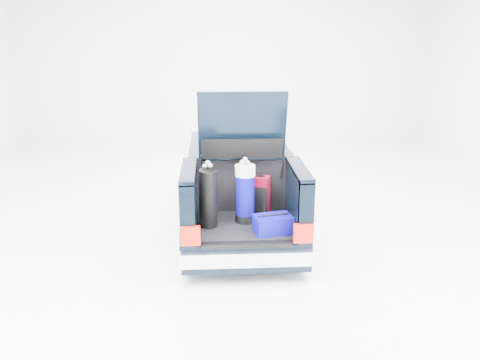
{
  "coord_description": "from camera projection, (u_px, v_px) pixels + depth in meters",
  "views": [
    {
      "loc": [
        -0.45,
        -8.27,
        3.28
      ],
      "look_at": [
        0.0,
        -0.5,
        0.97
      ],
      "focal_mm": 38.0,
      "sensor_mm": 36.0,
      "label": 1
    }
  ],
  "objects": [
    {
      "name": "black_golf_bag",
      "position": [
        209.0,
        198.0,
        7.07
      ],
      "size": [
        0.34,
        0.39,
        0.95
      ],
      "rotation": [
        0.0,
        0.0,
        0.26
      ],
      "color": "black",
      "rests_on": "car"
    },
    {
      "name": "ground",
      "position": [
        238.0,
        225.0,
        8.88
      ],
      "size": [
        14.0,
        14.0,
        0.0
      ],
      "primitive_type": "plane",
      "color": "white",
      "rests_on": "ground"
    },
    {
      "name": "car",
      "position": [
        238.0,
        187.0,
        8.79
      ],
      "size": [
        1.87,
        4.65,
        2.47
      ],
      "color": "black",
      "rests_on": "ground"
    },
    {
      "name": "blue_duffel",
      "position": [
        273.0,
        224.0,
        6.96
      ],
      "size": [
        0.57,
        0.44,
        0.27
      ],
      "rotation": [
        0.0,
        0.0,
        0.23
      ],
      "color": "#08046D",
      "rests_on": "car"
    },
    {
      "name": "red_suitcase",
      "position": [
        256.0,
        196.0,
        7.59
      ],
      "size": [
        0.44,
        0.37,
        0.63
      ],
      "rotation": [
        0.0,
        0.0,
        -0.36
      ],
      "color": "maroon",
      "rests_on": "car"
    },
    {
      "name": "blue_golf_bag",
      "position": [
        245.0,
        193.0,
        7.27
      ],
      "size": [
        0.38,
        0.38,
        0.96
      ],
      "rotation": [
        0.0,
        0.0,
        0.42
      ],
      "color": "black",
      "rests_on": "car"
    }
  ]
}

